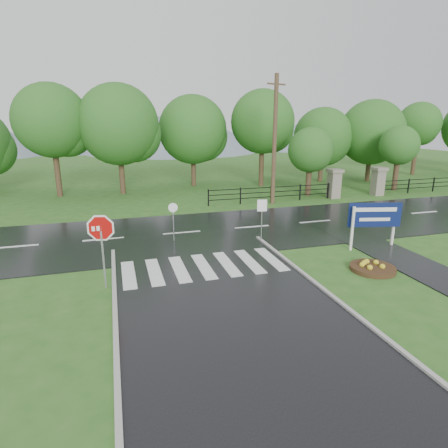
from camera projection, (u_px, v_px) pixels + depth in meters
name	position (u px, v px, depth m)	size (l,w,h in m)	color
ground	(244.00, 331.00, 10.76)	(120.00, 120.00, 0.00)	#2D5E1F
main_road	(182.00, 233.00, 19.99)	(90.00, 8.00, 0.04)	black
walkway	(393.00, 255.00, 16.78)	(2.20, 11.00, 0.04)	black
crosswalk	(204.00, 266.00, 15.36)	(6.50, 2.80, 0.02)	silver
pillar_west	(334.00, 183.00, 28.78)	(1.00, 1.00, 2.24)	gray
pillar_east	(378.00, 181.00, 29.88)	(1.00, 1.00, 2.24)	gray
fence_west	(271.00, 192.00, 27.46)	(9.58, 0.08, 1.20)	black
hills	(152.00, 229.00, 75.91)	(102.00, 48.00, 48.00)	slate
treeline	(164.00, 188.00, 33.19)	(83.20, 5.20, 10.00)	#235D1D
stop_sign	(101.00, 235.00, 12.98)	(1.26, 0.29, 2.89)	#939399
estate_billboard	(374.00, 217.00, 17.34)	(2.44, 0.66, 2.18)	silver
flower_bed	(373.00, 267.00, 15.04)	(1.79, 1.79, 0.36)	#332111
reg_sign_small	(262.00, 212.00, 18.21)	(0.47, 0.11, 2.15)	#939399
reg_sign_round	(173.00, 217.00, 18.32)	(0.46, 0.07, 1.97)	#939399
utility_pole_east	(275.00, 140.00, 25.96)	(1.53, 0.59, 8.86)	#473523
entrance_tree_left	(310.00, 150.00, 29.14)	(3.47, 3.47, 5.34)	#3D2B1C
entrance_tree_right	(399.00, 146.00, 31.37)	(3.24, 3.24, 5.44)	#3D2B1C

